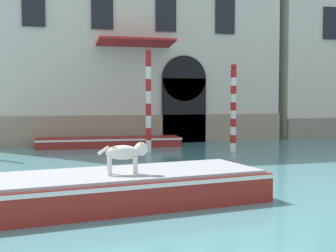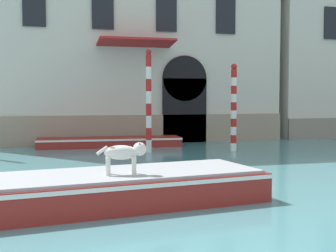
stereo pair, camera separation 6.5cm
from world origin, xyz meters
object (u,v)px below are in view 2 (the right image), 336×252
object	(u,v)px
boat_foreground	(61,192)
dog_on_deck	(125,153)
boat_moored_near_palazzo	(110,142)
mooring_pole_1	(234,107)
mooring_pole_0	(149,100)

from	to	relation	value
boat_foreground	dog_on_deck	distance (m)	1.45
boat_foreground	dog_on_deck	size ratio (longest dim) A/B	8.78
dog_on_deck	boat_moored_near_palazzo	bearing A→B (deg)	93.43
dog_on_deck	mooring_pole_1	world-z (taller)	mooring_pole_1
boat_foreground	dog_on_deck	bearing A→B (deg)	-14.71
dog_on_deck	boat_moored_near_palazzo	distance (m)	11.40
mooring_pole_0	mooring_pole_1	bearing A→B (deg)	-10.28
boat_foreground	boat_moored_near_palazzo	distance (m)	11.44
dog_on_deck	mooring_pole_0	xyz separation A→B (m)	(2.56, 8.96, 0.96)
boat_foreground	mooring_pole_1	xyz separation A→B (m)	(7.16, 8.20, 1.43)
boat_moored_near_palazzo	mooring_pole_0	xyz separation A→B (m)	(1.22, -2.33, 1.83)
mooring_pole_0	boat_moored_near_palazzo	bearing A→B (deg)	117.64
boat_moored_near_palazzo	mooring_pole_1	bearing A→B (deg)	-29.18
mooring_pole_1	boat_moored_near_palazzo	bearing A→B (deg)	147.33
mooring_pole_1	dog_on_deck	bearing A→B (deg)	-125.33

